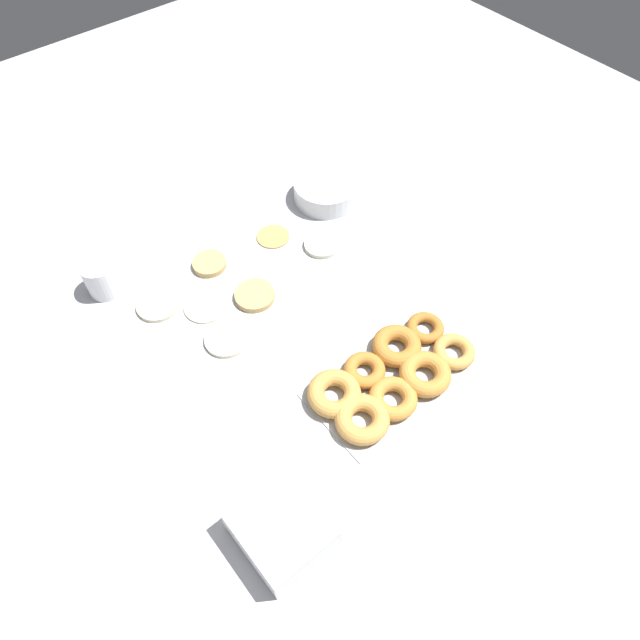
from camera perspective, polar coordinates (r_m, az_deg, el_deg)
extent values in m
plane|color=#B2B5BA|center=(1.30, -3.48, -0.16)|extent=(3.00, 3.00, 0.00)
cylinder|color=silver|center=(1.45, 0.20, 7.55)|extent=(0.09, 0.09, 0.01)
cylinder|color=beige|center=(1.35, -11.41, 1.42)|extent=(0.10, 0.10, 0.01)
cylinder|color=tan|center=(1.42, -11.00, 5.55)|extent=(0.08, 0.08, 0.02)
cylinder|color=beige|center=(1.28, -9.32, -1.88)|extent=(0.10, 0.10, 0.01)
cylinder|color=tan|center=(1.34, -6.54, 2.45)|extent=(0.09, 0.09, 0.02)
cylinder|color=beige|center=(1.37, -15.92, 1.48)|extent=(0.10, 0.10, 0.01)
cylinder|color=tan|center=(1.47, -4.73, 8.36)|extent=(0.08, 0.08, 0.01)
cube|color=#ADAFB5|center=(1.22, 7.47, -5.60)|extent=(0.37, 0.19, 0.01)
torus|color=#D19347|center=(1.15, 4.23, -9.87)|extent=(0.11, 0.11, 0.04)
torus|color=#C68438|center=(1.18, 7.31, -7.79)|extent=(0.10, 0.10, 0.03)
torus|color=#C68438|center=(1.21, 10.45, -5.34)|extent=(0.11, 0.11, 0.04)
torus|color=#D19347|center=(1.26, 13.25, -3.09)|extent=(0.09, 0.09, 0.03)
torus|color=#D19347|center=(1.17, 1.42, -7.35)|extent=(0.11, 0.11, 0.04)
torus|color=#B7752D|center=(1.21, 4.48, -5.02)|extent=(0.09, 0.09, 0.03)
torus|color=#B7752D|center=(1.24, 7.67, -2.60)|extent=(0.11, 0.11, 0.04)
torus|color=#AD6B28|center=(1.29, 10.48, -0.77)|extent=(0.08, 0.08, 0.02)
cylinder|color=white|center=(1.56, 0.60, 12.83)|extent=(0.17, 0.17, 0.06)
cube|color=white|center=(1.08, -3.71, -20.56)|extent=(0.14, 0.15, 0.02)
cube|color=white|center=(1.06, -3.77, -20.26)|extent=(0.14, 0.15, 0.02)
cube|color=white|center=(1.04, -3.84, -19.95)|extent=(0.14, 0.15, 0.02)
cube|color=white|center=(1.02, -3.90, -19.63)|extent=(0.14, 0.15, 0.02)
cylinder|color=white|center=(1.42, -21.00, 3.98)|extent=(0.08, 0.08, 0.09)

